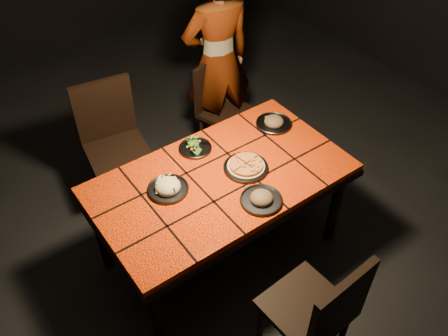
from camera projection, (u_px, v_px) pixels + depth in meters
room_shell at (220, 72)px, 2.44m from camera, size 6.04×7.04×3.08m
dining_table at (221, 185)px, 3.00m from camera, size 1.62×0.92×0.75m
chair_near at (320, 310)px, 2.51m from camera, size 0.45×0.45×0.94m
chair_far_left at (112, 136)px, 3.54m from camera, size 0.50×0.50×0.98m
chair_far_right at (219, 102)px, 3.98m from camera, size 0.49×0.49×0.85m
diner at (218, 61)px, 3.82m from camera, size 0.65×0.48×1.65m
plate_pizza at (246, 166)px, 2.99m from camera, size 0.29×0.29×0.04m
plate_pasta at (168, 187)px, 2.85m from camera, size 0.25×0.25×0.08m
plate_salad at (195, 146)px, 3.12m from camera, size 0.22×0.22×0.07m
plate_mushroom_a at (261, 198)px, 2.78m from camera, size 0.25×0.25×0.08m
plate_mushroom_b at (274, 122)px, 3.32m from camera, size 0.25×0.25×0.08m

